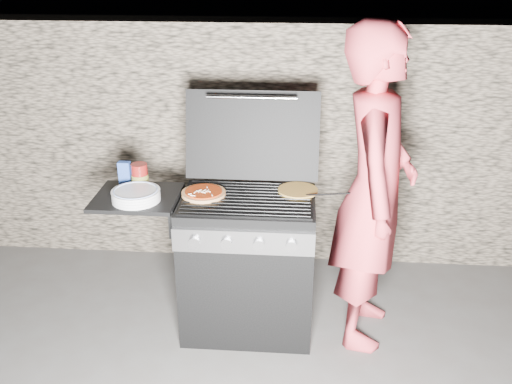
# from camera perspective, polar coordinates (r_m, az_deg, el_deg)

# --- Properties ---
(ground) EXTENTS (50.00, 50.00, 0.00)m
(ground) POSITION_cam_1_polar(r_m,az_deg,el_deg) (3.84, -0.76, -13.04)
(ground) COLOR #44403C
(stone_wall) EXTENTS (8.00, 0.35, 1.80)m
(stone_wall) POSITION_cam_1_polar(r_m,az_deg,el_deg) (4.35, 0.43, 5.02)
(stone_wall) COLOR gray
(stone_wall) RESTS_ON ground
(gas_grill) EXTENTS (1.34, 0.79, 0.91)m
(gas_grill) POSITION_cam_1_polar(r_m,az_deg,el_deg) (3.61, -4.78, -7.03)
(gas_grill) COLOR black
(gas_grill) RESTS_ON ground
(pizza_topped) EXTENTS (0.32, 0.32, 0.03)m
(pizza_topped) POSITION_cam_1_polar(r_m,az_deg,el_deg) (3.42, -5.26, -0.05)
(pizza_topped) COLOR tan
(pizza_topped) RESTS_ON gas_grill
(pizza_plain) EXTENTS (0.28, 0.28, 0.01)m
(pizza_plain) POSITION_cam_1_polar(r_m,az_deg,el_deg) (3.47, 4.21, 0.17)
(pizza_plain) COLOR gold
(pizza_plain) RESTS_ON gas_grill
(sauce_jar) EXTENTS (0.13, 0.13, 0.16)m
(sauce_jar) POSITION_cam_1_polar(r_m,az_deg,el_deg) (3.57, -11.54, 1.59)
(sauce_jar) COLOR maroon
(sauce_jar) RESTS_ON gas_grill
(blue_carton) EXTENTS (0.07, 0.04, 0.16)m
(blue_carton) POSITION_cam_1_polar(r_m,az_deg,el_deg) (3.63, -12.97, 1.79)
(blue_carton) COLOR #244496
(blue_carton) RESTS_ON gas_grill
(plate_stack) EXTENTS (0.29, 0.29, 0.07)m
(plate_stack) POSITION_cam_1_polar(r_m,az_deg,el_deg) (3.42, -11.91, -0.33)
(plate_stack) COLOR silver
(plate_stack) RESTS_ON gas_grill
(person) EXTENTS (0.57, 0.77, 1.94)m
(person) POSITION_cam_1_polar(r_m,az_deg,el_deg) (3.38, 11.74, 0.09)
(person) COLOR #CC3B45
(person) RESTS_ON ground
(tongs) EXTENTS (0.39, 0.09, 0.08)m
(tongs) POSITION_cam_1_polar(r_m,az_deg,el_deg) (3.35, 8.34, -0.25)
(tongs) COLOR black
(tongs) RESTS_ON gas_grill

